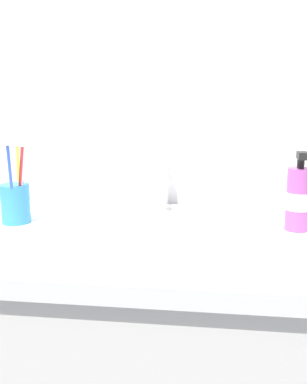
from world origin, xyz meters
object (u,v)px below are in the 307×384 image
faucet (163,181)px  toothbrush_red (21,174)px  toothbrush_blue (10,174)px  soap_dispenser (298,199)px  toothbrush_white (23,177)px  toothbrush_yellow (18,172)px  toothbrush_cup (15,204)px

faucet → toothbrush_red: (-0.31, -0.19, 0.05)m
faucet → toothbrush_blue: size_ratio=0.79×
toothbrush_blue → soap_dispenser: (0.64, 0.06, -0.05)m
faucet → toothbrush_white: toothbrush_white is taller
toothbrush_yellow → toothbrush_blue: bearing=-79.1°
faucet → toothbrush_blue: 0.39m
toothbrush_yellow → toothbrush_blue: toothbrush_blue is taller
toothbrush_cup → faucet: bearing=27.5°
faucet → toothbrush_red: toothbrush_red is taller
toothbrush_cup → toothbrush_yellow: (-0.01, 0.04, 0.07)m
toothbrush_white → toothbrush_yellow: 0.05m
faucet → toothbrush_white: bearing=-151.1°
toothbrush_blue → toothbrush_yellow: bearing=100.9°
toothbrush_cup → toothbrush_blue: size_ratio=0.44×
toothbrush_cup → toothbrush_red: 0.08m
toothbrush_cup → soap_dispenser: size_ratio=0.52×
toothbrush_white → toothbrush_yellow: size_ratio=0.95×
toothbrush_red → toothbrush_blue: 0.03m
toothbrush_yellow → toothbrush_red: bearing=-61.7°
toothbrush_yellow → toothbrush_white: bearing=-54.4°
toothbrush_white → toothbrush_red: size_ratio=0.91×
toothbrush_red → toothbrush_white: bearing=94.7°
toothbrush_cup → toothbrush_white: (0.02, 0.00, 0.06)m
toothbrush_cup → toothbrush_white: bearing=4.8°
soap_dispenser → toothbrush_cup: bearing=-178.0°
toothbrush_yellow → toothbrush_blue: size_ratio=0.93×
toothbrush_yellow → toothbrush_cup: bearing=-81.1°
faucet → toothbrush_red: size_ratio=0.81×
faucet → toothbrush_blue: (-0.32, -0.21, 0.05)m
toothbrush_white → toothbrush_cup: bearing=-175.2°
faucet → toothbrush_blue: bearing=-147.3°
toothbrush_white → soap_dispenser: 0.63m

